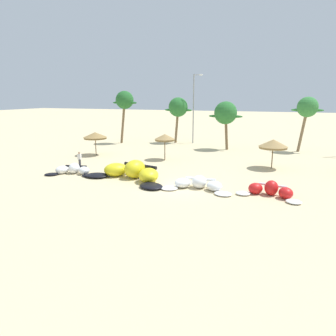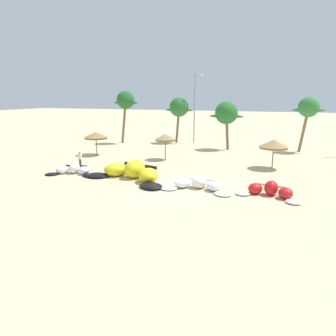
{
  "view_description": "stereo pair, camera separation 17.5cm",
  "coord_description": "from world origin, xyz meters",
  "px_view_note": "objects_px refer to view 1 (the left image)",
  "views": [
    {
      "loc": [
        8.07,
        -22.49,
        7.08
      ],
      "look_at": [
        -1.1,
        2.0,
        1.0
      ],
      "focal_mm": 33.12,
      "sensor_mm": 36.0,
      "label": 1
    },
    {
      "loc": [
        8.23,
        -22.43,
        7.08
      ],
      "look_at": [
        -1.1,
        2.0,
        1.0
      ],
      "focal_mm": 33.12,
      "sensor_mm": 36.0,
      "label": 2
    }
  ],
  "objects_px": {
    "kite_center": "(270,190)",
    "beach_umbrella_near_van": "(95,136)",
    "palm_left": "(178,108)",
    "lamppost_west": "(194,106)",
    "kite_left_of_center": "(198,184)",
    "kite_far_left": "(73,170)",
    "beach_umbrella_middle": "(165,137)",
    "palm_left_of_gap": "(226,113)",
    "palm_center_left": "(307,108)",
    "person_near_kites": "(80,160)",
    "beach_umbrella_near_palms": "(273,144)",
    "palm_leftmost": "(125,101)",
    "kite_left": "(132,172)"
  },
  "relations": [
    {
      "from": "kite_far_left",
      "to": "kite_left_of_center",
      "type": "distance_m",
      "value": 12.18
    },
    {
      "from": "beach_umbrella_middle",
      "to": "palm_left",
      "type": "distance_m",
      "value": 13.58
    },
    {
      "from": "palm_center_left",
      "to": "person_near_kites",
      "type": "bearing_deg",
      "value": -140.45
    },
    {
      "from": "lamppost_west",
      "to": "palm_left",
      "type": "bearing_deg",
      "value": -169.0
    },
    {
      "from": "palm_leftmost",
      "to": "palm_center_left",
      "type": "distance_m",
      "value": 25.32
    },
    {
      "from": "kite_center",
      "to": "beach_umbrella_near_van",
      "type": "bearing_deg",
      "value": 155.97
    },
    {
      "from": "beach_umbrella_middle",
      "to": "palm_center_left",
      "type": "bearing_deg",
      "value": 36.34
    },
    {
      "from": "person_near_kites",
      "to": "palm_center_left",
      "type": "relative_size",
      "value": 0.23
    },
    {
      "from": "kite_center",
      "to": "beach_umbrella_near_van",
      "type": "distance_m",
      "value": 22.93
    },
    {
      "from": "kite_far_left",
      "to": "palm_center_left",
      "type": "xyz_separation_m",
      "value": [
        20.65,
        20.36,
        5.23
      ]
    },
    {
      "from": "beach_umbrella_near_palms",
      "to": "person_near_kites",
      "type": "height_order",
      "value": "beach_umbrella_near_palms"
    },
    {
      "from": "kite_center",
      "to": "palm_left_of_gap",
      "type": "xyz_separation_m",
      "value": [
        -6.87,
        19.03,
        4.43
      ]
    },
    {
      "from": "kite_left",
      "to": "kite_far_left",
      "type": "bearing_deg",
      "value": -176.79
    },
    {
      "from": "kite_left_of_center",
      "to": "beach_umbrella_near_palms",
      "type": "bearing_deg",
      "value": 61.94
    },
    {
      "from": "kite_far_left",
      "to": "palm_leftmost",
      "type": "distance_m",
      "value": 20.43
    },
    {
      "from": "palm_center_left",
      "to": "palm_left",
      "type": "bearing_deg",
      "value": 173.97
    },
    {
      "from": "person_near_kites",
      "to": "palm_center_left",
      "type": "distance_m",
      "value": 28.53
    },
    {
      "from": "kite_far_left",
      "to": "beach_umbrella_middle",
      "type": "bearing_deg",
      "value": 58.97
    },
    {
      "from": "beach_umbrella_near_van",
      "to": "palm_center_left",
      "type": "bearing_deg",
      "value": 25.55
    },
    {
      "from": "beach_umbrella_middle",
      "to": "kite_far_left",
      "type": "bearing_deg",
      "value": -121.03
    },
    {
      "from": "beach_umbrella_near_van",
      "to": "palm_leftmost",
      "type": "height_order",
      "value": "palm_leftmost"
    },
    {
      "from": "kite_center",
      "to": "lamppost_west",
      "type": "height_order",
      "value": "lamppost_west"
    },
    {
      "from": "beach_umbrella_middle",
      "to": "beach_umbrella_near_palms",
      "type": "xyz_separation_m",
      "value": [
        11.64,
        -0.35,
        -0.07
      ]
    },
    {
      "from": "kite_left",
      "to": "palm_left",
      "type": "xyz_separation_m",
      "value": [
        -3.18,
        21.92,
        4.75
      ]
    },
    {
      "from": "palm_left",
      "to": "kite_left_of_center",
      "type": "bearing_deg",
      "value": -67.55
    },
    {
      "from": "palm_left",
      "to": "palm_leftmost",
      "type": "bearing_deg",
      "value": -156.01
    },
    {
      "from": "beach_umbrella_near_van",
      "to": "palm_left",
      "type": "relative_size",
      "value": 0.41
    },
    {
      "from": "person_near_kites",
      "to": "palm_leftmost",
      "type": "xyz_separation_m",
      "value": [
        -3.59,
        16.52,
        5.56
      ]
    },
    {
      "from": "kite_left",
      "to": "kite_left_of_center",
      "type": "bearing_deg",
      "value": -8.08
    },
    {
      "from": "beach_umbrella_middle",
      "to": "palm_left_of_gap",
      "type": "distance_m",
      "value": 10.87
    },
    {
      "from": "kite_left",
      "to": "palm_center_left",
      "type": "xyz_separation_m",
      "value": [
        14.72,
        20.03,
        5.0
      ]
    },
    {
      "from": "palm_center_left",
      "to": "lamppost_west",
      "type": "height_order",
      "value": "lamppost_west"
    },
    {
      "from": "kite_far_left",
      "to": "beach_umbrella_middle",
      "type": "xyz_separation_m",
      "value": [
        5.58,
        9.27,
        2.17
      ]
    },
    {
      "from": "beach_umbrella_near_van",
      "to": "person_near_kites",
      "type": "relative_size",
      "value": 1.77
    },
    {
      "from": "kite_far_left",
      "to": "palm_left",
      "type": "xyz_separation_m",
      "value": [
        2.74,
        22.25,
        4.99
      ]
    },
    {
      "from": "kite_left",
      "to": "beach_umbrella_near_palms",
      "type": "height_order",
      "value": "beach_umbrella_near_palms"
    },
    {
      "from": "kite_far_left",
      "to": "palm_left",
      "type": "distance_m",
      "value": 22.97
    },
    {
      "from": "kite_left",
      "to": "kite_center",
      "type": "height_order",
      "value": "kite_left"
    },
    {
      "from": "lamppost_west",
      "to": "kite_left_of_center",
      "type": "bearing_deg",
      "value": -73.14
    },
    {
      "from": "kite_center",
      "to": "beach_umbrella_middle",
      "type": "distance_m",
      "value": 15.52
    },
    {
      "from": "kite_left",
      "to": "person_near_kites",
      "type": "bearing_deg",
      "value": 163.06
    },
    {
      "from": "beach_umbrella_near_palms",
      "to": "lamppost_west",
      "type": "distance_m",
      "value": 18.62
    },
    {
      "from": "kite_center",
      "to": "beach_umbrella_near_van",
      "type": "relative_size",
      "value": 1.67
    },
    {
      "from": "beach_umbrella_near_palms",
      "to": "palm_center_left",
      "type": "bearing_deg",
      "value": 73.3
    },
    {
      "from": "palm_left",
      "to": "beach_umbrella_middle",
      "type": "bearing_deg",
      "value": -77.68
    },
    {
      "from": "beach_umbrella_near_palms",
      "to": "palm_leftmost",
      "type": "bearing_deg",
      "value": 155.28
    },
    {
      "from": "palm_left_of_gap",
      "to": "kite_center",
      "type": "bearing_deg",
      "value": -70.15
    },
    {
      "from": "beach_umbrella_middle",
      "to": "lamppost_west",
      "type": "distance_m",
      "value": 13.8
    },
    {
      "from": "beach_umbrella_near_van",
      "to": "palm_left_of_gap",
      "type": "relative_size",
      "value": 0.45
    },
    {
      "from": "beach_umbrella_near_van",
      "to": "beach_umbrella_middle",
      "type": "bearing_deg",
      "value": 2.49
    }
  ]
}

